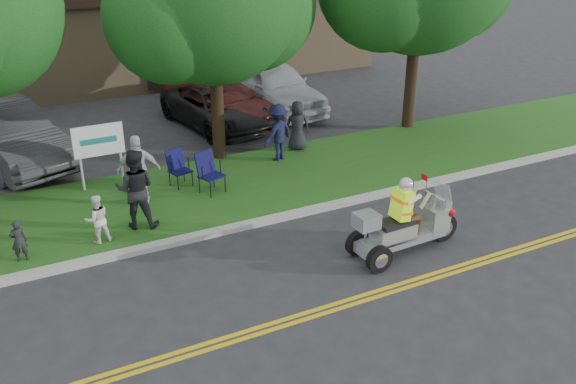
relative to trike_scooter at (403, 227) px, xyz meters
name	(u,v)px	position (x,y,z in m)	size (l,w,h in m)	color
ground	(332,290)	(-2.01, -0.54, -0.61)	(120.00, 120.00, 0.00)	#28282B
centerline_near	(348,306)	(-2.01, -1.12, -0.60)	(60.00, 0.10, 0.01)	gold
centerline_far	(343,301)	(-2.01, -0.96, -0.60)	(60.00, 0.10, 0.01)	gold
curb	(265,221)	(-2.01, 2.51, -0.55)	(60.00, 0.25, 0.12)	#A8A89E
grass_verge	(230,187)	(-2.01, 4.66, -0.55)	(60.00, 4.00, 0.10)	#295015
commercial_building	(154,23)	(-0.01, 18.44, 1.40)	(18.00, 8.20, 4.00)	#9E7F5B
tree_mid	(213,0)	(-1.46, 6.70, 3.83)	(5.88, 4.80, 7.05)	#332114
business_sign	(99,144)	(-4.91, 6.06, 0.65)	(1.25, 0.06, 1.75)	silver
trike_scooter	(403,227)	(0.00, 0.00, 0.00)	(2.65, 0.90, 1.74)	black
lawn_chair_a	(178,166)	(-3.16, 5.28, 0.03)	(0.61, 0.62, 0.94)	black
lawn_chair_b	(208,170)	(-2.60, 4.55, 0.08)	(0.71, 0.72, 1.04)	black
spectator_adult_mid	(136,189)	(-4.65, 3.50, 0.41)	(0.88, 0.69, 1.82)	black
spectator_adult_right	(139,170)	(-4.29, 4.64, 0.36)	(1.01, 0.42, 1.72)	beige
spectator_chair_a	(278,132)	(-0.11, 5.72, 0.30)	(1.04, 0.60, 1.61)	#131636
spectator_chair_b	(297,126)	(0.76, 6.18, 0.23)	(0.72, 0.47, 1.46)	black
child_left	(19,241)	(-7.15, 3.10, -0.06)	(0.32, 0.21, 0.89)	black
child_right	(97,219)	(-5.59, 3.16, 0.04)	(0.53, 0.41, 1.08)	white
parked_car_left	(5,135)	(-6.94, 9.09, 0.26)	(1.82, 5.23, 1.72)	#343437
parked_car_mid	(217,108)	(-0.51, 9.47, 0.05)	(2.17, 4.70, 1.31)	black
parked_car_right	(220,101)	(-0.21, 9.95, 0.13)	(2.06, 5.06, 1.47)	#471510
parked_car_far_right	(273,86)	(1.99, 10.41, 0.27)	(2.06, 5.13, 1.75)	#AEB2B6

